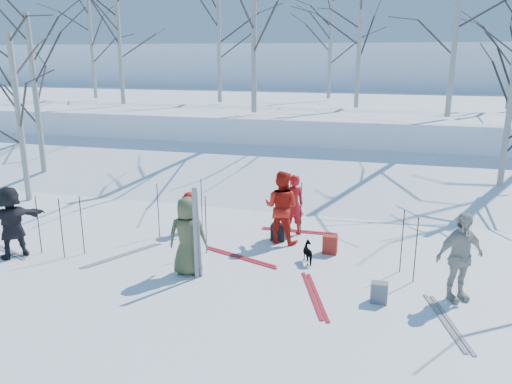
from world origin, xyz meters
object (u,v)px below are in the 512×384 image
(skier_redor_behind, at_px, (281,207))
(skier_grey_west, at_px, (11,222))
(skier_cream_east, at_px, (460,257))
(skier_red_north, at_px, (293,205))
(skier_red_seated, at_px, (190,212))
(dog, at_px, (309,253))
(skier_olive_center, at_px, (188,236))
(backpack_red, at_px, (330,245))
(backpack_dark, at_px, (278,232))
(backpack_grey, at_px, (379,293))

(skier_redor_behind, xyz_separation_m, skier_grey_west, (-5.45, -2.43, -0.06))
(skier_redor_behind, height_order, skier_cream_east, skier_redor_behind)
(skier_red_north, xyz_separation_m, skier_cream_east, (3.53, -2.56, 0.07))
(skier_red_seated, height_order, skier_grey_west, skier_grey_west)
(skier_red_north, bearing_deg, dog, 85.09)
(skier_olive_center, distance_m, skier_red_north, 3.22)
(skier_olive_center, bearing_deg, skier_cream_east, 172.95)
(skier_red_seated, xyz_separation_m, skier_grey_west, (-3.12, -2.47, 0.28))
(skier_red_north, relative_size, skier_cream_east, 0.92)
(skier_red_north, distance_m, skier_redor_behind, 0.61)
(skier_grey_west, height_order, dog, skier_grey_west)
(skier_cream_east, height_order, backpack_red, skier_cream_east)
(dog, xyz_separation_m, backpack_dark, (-0.94, 1.14, -0.02))
(skier_redor_behind, xyz_separation_m, backpack_dark, (-0.08, 0.09, -0.66))
(skier_olive_center, height_order, skier_grey_west, skier_grey_west)
(backpack_red, height_order, backpack_dark, backpack_red)
(skier_red_seated, height_order, backpack_dark, skier_red_seated)
(skier_red_north, distance_m, skier_grey_west, 6.37)
(skier_red_north, height_order, backpack_grey, skier_red_north)
(skier_cream_east, bearing_deg, backpack_grey, 167.23)
(dog, height_order, backpack_grey, dog)
(skier_redor_behind, xyz_separation_m, dog, (0.86, -1.05, -0.64))
(dog, relative_size, backpack_red, 1.25)
(skier_olive_center, xyz_separation_m, skier_grey_west, (-4.03, -0.20, 0.00))
(skier_red_seated, distance_m, backpack_grey, 5.33)
(skier_red_seated, xyz_separation_m, backpack_dark, (2.25, 0.05, -0.32))
(skier_red_north, distance_m, skier_red_seated, 2.56)
(skier_cream_east, height_order, skier_grey_west, skier_cream_east)
(skier_red_seated, bearing_deg, backpack_grey, -118.67)
(skier_cream_east, xyz_separation_m, dog, (-2.84, 0.93, -0.61))
(skier_red_north, xyz_separation_m, skier_grey_west, (-5.62, -3.00, 0.04))
(backpack_dark, bearing_deg, skier_red_seated, -178.74)
(skier_olive_center, relative_size, skier_red_seated, 1.54)
(dog, bearing_deg, backpack_red, -149.06)
(skier_red_north, distance_m, backpack_grey, 3.80)
(backpack_grey, bearing_deg, backpack_red, 118.84)
(backpack_dark, bearing_deg, skier_grey_west, -154.89)
(skier_red_north, height_order, skier_cream_east, skier_cream_east)
(dog, bearing_deg, skier_cream_east, 132.28)
(backpack_dark, bearing_deg, skier_red_north, 63.18)
(dog, bearing_deg, backpack_dark, -80.14)
(backpack_grey, xyz_separation_m, backpack_dark, (-2.43, 2.57, 0.01))
(backpack_grey, bearing_deg, skier_cream_east, 20.23)
(skier_olive_center, distance_m, backpack_dark, 2.74)
(dog, xyz_separation_m, backpack_grey, (1.50, -1.42, -0.03))
(skier_red_north, distance_m, backpack_red, 1.55)
(skier_red_seated, bearing_deg, skier_olive_center, -158.60)
(skier_red_north, xyz_separation_m, skier_red_seated, (-2.49, -0.54, -0.24))
(dog, relative_size, backpack_grey, 1.38)
(dog, distance_m, backpack_dark, 1.48)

